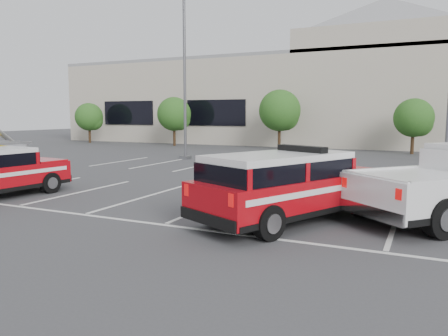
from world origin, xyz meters
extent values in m
plane|color=#3C3C3F|center=(0.00, 0.00, 0.00)|extent=(120.00, 120.00, 0.00)
cube|color=silver|center=(0.00, 4.50, 0.01)|extent=(23.00, 15.00, 0.01)
cube|color=#BBAF9E|center=(0.00, 32.00, 4.00)|extent=(60.00, 15.00, 8.00)
cube|color=gray|center=(0.00, 32.00, 8.15)|extent=(60.00, 15.00, 0.30)
cube|color=#BBAF9E|center=(2.00, 30.50, 9.00)|extent=(14.00, 12.00, 2.00)
pyramid|color=gray|center=(2.00, 30.50, 11.60)|extent=(15.98, 15.98, 3.20)
cylinder|color=#3F2B19|center=(-25.00, 22.00, 0.76)|extent=(0.24, 0.24, 1.51)
sphere|color=#114315|center=(-25.00, 22.00, 2.60)|extent=(2.77, 2.77, 2.77)
sphere|color=#114315|center=(-24.60, 22.20, 2.18)|extent=(1.85, 1.85, 1.85)
cylinder|color=#3F2B19|center=(-15.00, 22.00, 0.84)|extent=(0.24, 0.24, 1.67)
sphere|color=#114315|center=(-15.00, 22.00, 2.88)|extent=(3.07, 3.07, 3.07)
sphere|color=#114315|center=(-14.60, 22.20, 2.42)|extent=(2.05, 2.05, 2.05)
cylinder|color=#3F2B19|center=(-5.00, 22.00, 0.92)|extent=(0.24, 0.24, 1.84)
sphere|color=#114315|center=(-5.00, 22.00, 3.16)|extent=(3.37, 3.37, 3.37)
sphere|color=#114315|center=(-4.60, 22.20, 2.65)|extent=(2.24, 2.24, 2.24)
cylinder|color=#3F2B19|center=(5.00, 22.00, 0.76)|extent=(0.24, 0.24, 1.51)
sphere|color=#114315|center=(5.00, 22.00, 2.60)|extent=(2.77, 2.77, 2.77)
sphere|color=#114315|center=(5.40, 22.20, 2.18)|extent=(1.85, 1.85, 1.85)
cube|color=#59595E|center=(-8.00, 12.00, 0.10)|extent=(0.60, 0.60, 0.20)
cylinder|color=#59595E|center=(-8.00, 12.00, 5.00)|extent=(0.18, 0.18, 10.00)
cube|color=#59595E|center=(7.00, 16.00, 0.10)|extent=(0.60, 0.60, 0.20)
cube|color=#A2070F|center=(2.84, -0.95, 0.79)|extent=(4.30, 6.02, 0.87)
cube|color=black|center=(2.62, -1.41, 1.45)|extent=(3.44, 4.46, 0.45)
cube|color=silver|center=(2.62, -1.41, 1.76)|extent=(3.37, 4.36, 0.17)
cube|color=black|center=(3.00, -0.61, 1.92)|extent=(1.51, 0.91, 0.15)
camera|label=1|loc=(6.10, -12.12, 2.83)|focal=35.00mm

